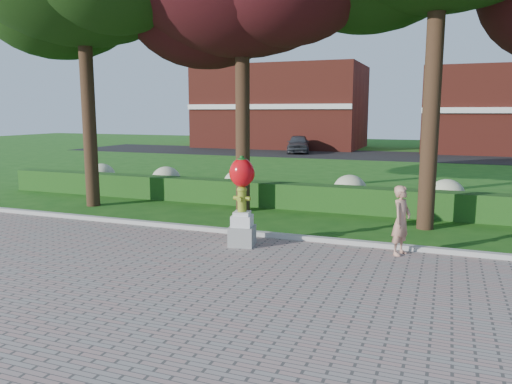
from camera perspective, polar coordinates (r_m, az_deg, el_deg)
ground at (r=9.73m, az=-4.22°, el=-9.46°), size 100.00×100.00×0.00m
walkway at (r=6.63m, az=-20.05°, el=-19.14°), size 40.00×14.00×0.04m
curb at (r=12.38m, az=1.74°, el=-5.00°), size 40.00×0.18×0.15m
lawn_hedge at (r=16.06m, az=6.49°, el=-0.58°), size 24.00×0.70×0.80m
hydrangea_row at (r=16.87m, az=9.24°, el=0.34°), size 20.10×1.10×0.99m
street at (r=36.67m, az=14.85°, el=4.03°), size 50.00×8.00×0.02m
building_left at (r=44.57m, az=2.88°, el=9.67°), size 14.00×8.00×7.00m
building_right at (r=42.52m, az=26.85°, el=8.33°), size 12.00×8.00×6.40m
hydrant_sculpture at (r=11.40m, az=-1.61°, el=-0.75°), size 0.65×0.65×2.08m
woman at (r=11.18m, az=16.27°, el=-3.13°), size 0.52×0.64×1.51m
parked_car at (r=38.03m, az=4.85°, el=5.52°), size 2.59×4.30×1.37m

